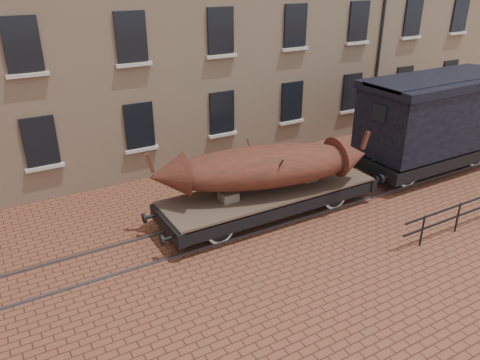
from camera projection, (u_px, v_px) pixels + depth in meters
ground at (266, 216)px, 15.61m from camera, size 90.00×90.00×0.00m
rail_track at (266, 215)px, 15.60m from camera, size 30.00×1.52×0.06m
flatcar_wagon at (270, 195)px, 15.34m from camera, size 8.17×2.22×1.23m
iron_boat at (264, 166)px, 14.78m from camera, size 7.27×3.46×1.72m
goods_van at (438, 113)px, 18.22m from camera, size 7.42×2.70×3.84m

